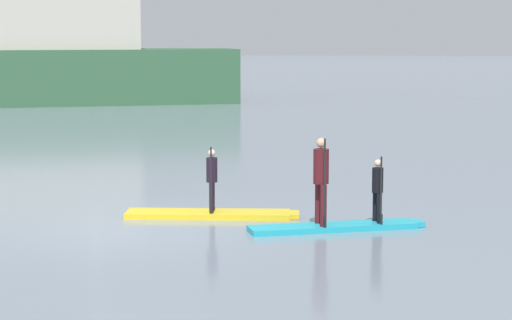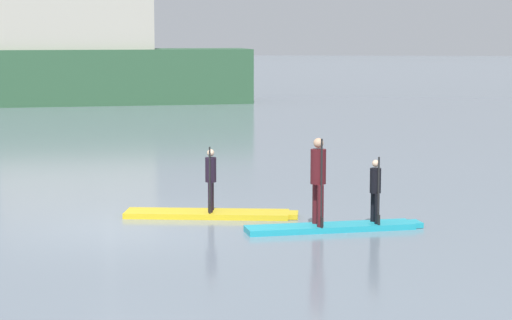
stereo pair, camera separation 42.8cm
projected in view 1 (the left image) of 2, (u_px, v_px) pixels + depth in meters
name	position (u px, v px, depth m)	size (l,w,h in m)	color
ground_plane	(139.00, 232.00, 16.79)	(240.00, 240.00, 0.00)	slate
paddleboard_near	(212.00, 214.00, 18.13)	(3.22, 0.85, 0.10)	gold
paddler_child_solo	(212.00, 177.00, 18.02)	(0.21, 0.40, 1.22)	black
paddleboard_far	(337.00, 227.00, 16.95)	(3.09, 1.46, 0.10)	#1E9EB2
paddler_adult	(321.00, 175.00, 16.76)	(0.34, 0.47, 1.51)	#4C1419
paddler_child_front	(378.00, 187.00, 17.02)	(0.25, 0.38, 1.17)	black
fishing_boat_white_large	(68.00, 60.00, 45.66)	(15.70, 8.29, 14.47)	#2D5638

